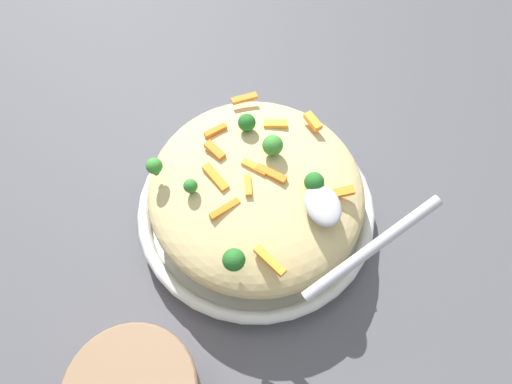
# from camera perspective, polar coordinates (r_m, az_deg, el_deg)

# --- Properties ---
(ground_plane) EXTENTS (2.40, 2.40, 0.00)m
(ground_plane) POSITION_cam_1_polar(r_m,az_deg,el_deg) (0.68, -0.00, -2.95)
(ground_plane) COLOR #4C4C51
(serving_bowl) EXTENTS (0.31, 0.31, 0.04)m
(serving_bowl) POSITION_cam_1_polar(r_m,az_deg,el_deg) (0.66, -0.00, -2.14)
(serving_bowl) COLOR silver
(serving_bowl) RESTS_ON ground_plane
(pasta_mound) EXTENTS (0.28, 0.27, 0.08)m
(pasta_mound) POSITION_cam_1_polar(r_m,az_deg,el_deg) (0.62, -0.00, 0.18)
(pasta_mound) COLOR #D1BA7A
(pasta_mound) RESTS_ON serving_bowl
(carrot_piece_0) EXTENTS (0.03, 0.02, 0.01)m
(carrot_piece_0) POSITION_cam_1_polar(r_m,az_deg,el_deg) (0.60, -4.75, 4.76)
(carrot_piece_0) COLOR orange
(carrot_piece_0) RESTS_ON pasta_mound
(carrot_piece_1) EXTENTS (0.04, 0.03, 0.01)m
(carrot_piece_1) POSITION_cam_1_polar(r_m,az_deg,el_deg) (0.53, 1.60, -7.89)
(carrot_piece_1) COLOR orange
(carrot_piece_1) RESTS_ON pasta_mound
(carrot_piece_2) EXTENTS (0.03, 0.03, 0.01)m
(carrot_piece_2) POSITION_cam_1_polar(r_m,az_deg,el_deg) (0.58, -0.60, 2.73)
(carrot_piece_2) COLOR orange
(carrot_piece_2) RESTS_ON pasta_mound
(carrot_piece_3) EXTENTS (0.03, 0.03, 0.01)m
(carrot_piece_3) POSITION_cam_1_polar(r_m,az_deg,el_deg) (0.58, 1.74, 2.12)
(carrot_piece_3) COLOR orange
(carrot_piece_3) RESTS_ON pasta_mound
(carrot_piece_4) EXTENTS (0.04, 0.02, 0.01)m
(carrot_piece_4) POSITION_cam_1_polar(r_m,az_deg,el_deg) (0.58, -4.67, 1.68)
(carrot_piece_4) COLOR orange
(carrot_piece_4) RESTS_ON pasta_mound
(carrot_piece_5) EXTENTS (0.03, 0.02, 0.01)m
(carrot_piece_5) POSITION_cam_1_polar(r_m,az_deg,el_deg) (0.64, 6.56, 8.06)
(carrot_piece_5) COLOR orange
(carrot_piece_5) RESTS_ON pasta_mound
(carrot_piece_6) EXTENTS (0.01, 0.03, 0.01)m
(carrot_piece_6) POSITION_cam_1_polar(r_m,az_deg,el_deg) (0.66, -1.35, 10.70)
(carrot_piece_6) COLOR orange
(carrot_piece_6) RESTS_ON pasta_mound
(carrot_piece_7) EXTENTS (0.02, 0.04, 0.01)m
(carrot_piece_7) POSITION_cam_1_polar(r_m,az_deg,el_deg) (0.56, -3.60, -1.96)
(carrot_piece_7) COLOR orange
(carrot_piece_7) RESTS_ON pasta_mound
(carrot_piece_8) EXTENTS (0.01, 0.04, 0.01)m
(carrot_piece_8) POSITION_cam_1_polar(r_m,az_deg,el_deg) (0.58, 9.55, -0.07)
(carrot_piece_8) COLOR orange
(carrot_piece_8) RESTS_ON pasta_mound
(carrot_piece_9) EXTENTS (0.02, 0.03, 0.01)m
(carrot_piece_9) POSITION_cam_1_polar(r_m,az_deg,el_deg) (0.63, 2.24, 7.80)
(carrot_piece_9) COLOR orange
(carrot_piece_9) RESTS_ON pasta_mound
(carrot_piece_10) EXTENTS (0.02, 0.03, 0.01)m
(carrot_piece_10) POSITION_cam_1_polar(r_m,az_deg,el_deg) (0.62, -4.67, 7.02)
(carrot_piece_10) COLOR orange
(carrot_piece_10) RESTS_ON pasta_mound
(carrot_piece_11) EXTENTS (0.03, 0.01, 0.01)m
(carrot_piece_11) POSITION_cam_1_polar(r_m,az_deg,el_deg) (0.57, -0.93, 0.75)
(carrot_piece_11) COLOR orange
(carrot_piece_11) RESTS_ON pasta_mound
(broccoli_floret_0) EXTENTS (0.02, 0.02, 0.03)m
(broccoli_floret_0) POSITION_cam_1_polar(r_m,az_deg,el_deg) (0.57, 6.69, 1.12)
(broccoli_floret_0) COLOR #205B1C
(broccoli_floret_0) RESTS_ON pasta_mound
(broccoli_floret_1) EXTENTS (0.02, 0.02, 0.03)m
(broccoli_floret_1) POSITION_cam_1_polar(r_m,az_deg,el_deg) (0.61, -1.07, 7.95)
(broccoli_floret_1) COLOR #205B1C
(broccoli_floret_1) RESTS_ON pasta_mound
(broccoli_floret_2) EXTENTS (0.02, 0.02, 0.03)m
(broccoli_floret_2) POSITION_cam_1_polar(r_m,az_deg,el_deg) (0.59, -11.60, 2.92)
(broccoli_floret_2) COLOR #377928
(broccoli_floret_2) RESTS_ON pasta_mound
(broccoli_floret_3) EXTENTS (0.02, 0.02, 0.02)m
(broccoli_floret_3) POSITION_cam_1_polar(r_m,az_deg,el_deg) (0.57, -7.43, 0.27)
(broccoli_floret_3) COLOR #296820
(broccoli_floret_3) RESTS_ON pasta_mound
(broccoli_floret_4) EXTENTS (0.02, 0.02, 0.03)m
(broccoli_floret_4) POSITION_cam_1_polar(r_m,az_deg,el_deg) (0.59, 1.93, 5.36)
(broccoli_floret_4) COLOR #377928
(broccoli_floret_4) RESTS_ON pasta_mound
(broccoli_floret_5) EXTENTS (0.02, 0.02, 0.03)m
(broccoli_floret_5) POSITION_cam_1_polar(r_m,az_deg,el_deg) (0.52, -2.56, -7.81)
(broccoli_floret_5) COLOR #205B1C
(broccoli_floret_5) RESTS_ON pasta_mound
(serving_spoon) EXTENTS (0.13, 0.16, 0.07)m
(serving_spoon) POSITION_cam_1_polar(r_m,az_deg,el_deg) (0.54, 9.57, -3.20)
(serving_spoon) COLOR #B7B7BC
(serving_spoon) RESTS_ON pasta_mound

